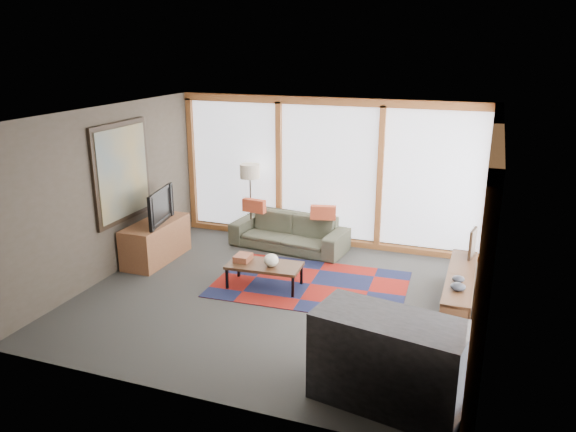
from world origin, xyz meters
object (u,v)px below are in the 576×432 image
(coffee_table, at_px, (265,276))
(tv_console, at_px, (156,241))
(television, at_px, (155,206))
(bookshelf, at_px, (459,292))
(bar_counter, at_px, (389,361))
(floor_lamp, at_px, (251,203))
(sofa, at_px, (289,232))

(coffee_table, xyz_separation_m, tv_console, (-2.11, 0.39, 0.15))
(coffee_table, distance_m, television, 2.23)
(bookshelf, bearing_deg, bar_counter, -102.30)
(bar_counter, bearing_deg, floor_lamp, 139.60)
(floor_lamp, relative_size, coffee_table, 1.32)
(sofa, xyz_separation_m, floor_lamp, (-0.78, 0.13, 0.42))
(bar_counter, bearing_deg, bookshelf, 88.10)
(sofa, xyz_separation_m, television, (-1.84, -1.30, 0.65))
(bookshelf, xyz_separation_m, television, (-4.81, 0.12, 0.69))
(floor_lamp, bearing_deg, bar_counter, -50.79)
(television, height_order, bar_counter, television)
(coffee_table, xyz_separation_m, television, (-2.06, 0.38, 0.76))
(sofa, xyz_separation_m, bar_counter, (2.45, -3.83, 0.18))
(sofa, distance_m, tv_console, 2.28)
(sofa, distance_m, bookshelf, 3.30)
(coffee_table, xyz_separation_m, bar_counter, (2.22, -2.16, 0.29))
(bookshelf, relative_size, television, 2.01)
(bar_counter, bearing_deg, television, 159.76)
(tv_console, height_order, bar_counter, bar_counter)
(coffee_table, height_order, bookshelf, bookshelf)
(tv_console, bearing_deg, sofa, 34.26)
(bookshelf, height_order, television, television)
(tv_console, xyz_separation_m, television, (0.05, -0.02, 0.61))
(floor_lamp, height_order, television, floor_lamp)
(sofa, height_order, floor_lamp, floor_lamp)
(sofa, height_order, bar_counter, bar_counter)
(bookshelf, bearing_deg, television, 178.56)
(floor_lamp, xyz_separation_m, television, (-1.05, -1.42, 0.23))
(floor_lamp, distance_m, coffee_table, 2.13)
(tv_console, distance_m, television, 0.61)
(sofa, height_order, bookshelf, sofa)
(coffee_table, bearing_deg, television, 169.65)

